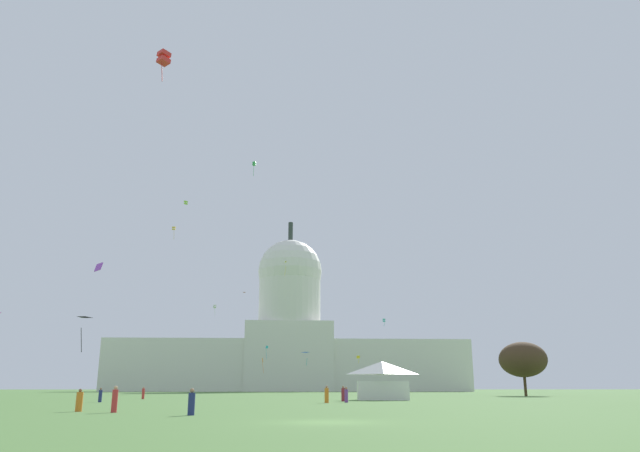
# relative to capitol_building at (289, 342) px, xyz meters

# --- Properties ---
(ground_plane) EXTENTS (800.00, 800.00, 0.00)m
(ground_plane) POSITION_rel_capitol_building_xyz_m (0.39, -199.07, -18.05)
(ground_plane) COLOR #4C7538
(capitol_building) EXTENTS (132.07, 24.48, 64.33)m
(capitol_building) POSITION_rel_capitol_building_xyz_m (0.00, 0.00, 0.00)
(capitol_building) COLOR silver
(capitol_building) RESTS_ON ground_plane
(event_tent) EXTENTS (6.99, 5.21, 4.73)m
(event_tent) POSITION_rel_capitol_building_xyz_m (10.69, -150.76, -15.69)
(event_tent) COLOR white
(event_tent) RESTS_ON ground_plane
(tree_east_near) EXTENTS (12.23, 12.31, 9.67)m
(tree_east_near) POSITION_rel_capitol_building_xyz_m (42.26, -117.50, -11.58)
(tree_east_near) COLOR #42301E
(tree_east_near) RESTS_ON ground_plane
(person_orange_aisle_center) EXTENTS (0.60, 0.60, 1.72)m
(person_orange_aisle_center) POSITION_rel_capitol_building_xyz_m (2.70, -164.52, -17.27)
(person_orange_aisle_center) COLOR orange
(person_orange_aisle_center) RESTS_ON ground_plane
(person_navy_back_right) EXTENTS (0.55, 0.55, 1.50)m
(person_navy_back_right) POSITION_rel_capitol_building_xyz_m (-6.99, -191.68, -17.37)
(person_navy_back_right) COLOR navy
(person_navy_back_right) RESTS_ON ground_plane
(person_navy_mid_left) EXTENTS (0.39, 0.39, 1.49)m
(person_navy_mid_left) POSITION_rel_capitol_building_xyz_m (-21.35, -160.07, -17.37)
(person_navy_mid_left) COLOR navy
(person_navy_mid_left) RESTS_ON ground_plane
(person_orange_lawn_far_right) EXTENTS (0.60, 0.60, 1.47)m
(person_orange_lawn_far_right) POSITION_rel_capitol_building_xyz_m (-15.24, -185.77, -17.40)
(person_orange_lawn_far_right) COLOR orange
(person_orange_lawn_far_right) RESTS_ON ground_plane
(person_red_near_tent) EXTENTS (0.48, 0.48, 1.61)m
(person_red_near_tent) POSITION_rel_capitol_building_xyz_m (-20.62, -143.02, -17.32)
(person_red_near_tent) COLOR red
(person_red_near_tent) RESTS_ON ground_plane
(person_red_mid_right) EXTENTS (0.37, 0.37, 1.66)m
(person_red_mid_right) POSITION_rel_capitol_building_xyz_m (-12.47, -187.53, -17.29)
(person_red_mid_right) COLOR red
(person_red_mid_right) RESTS_ON ground_plane
(person_purple_lawn_far_left) EXTENTS (0.37, 0.37, 1.58)m
(person_purple_lawn_far_left) POSITION_rel_capitol_building_xyz_m (4.88, -163.00, -17.32)
(person_purple_lawn_far_left) COLOR #703D93
(person_purple_lawn_far_left) RESTS_ON ground_plane
(person_maroon_near_tree_east) EXTENTS (0.52, 0.52, 1.71)m
(person_maroon_near_tree_east) POSITION_rel_capitol_building_xyz_m (5.06, -157.69, -17.28)
(person_maroon_near_tree_east) COLOR maroon
(person_maroon_near_tree_east) RESTS_ON ground_plane
(kite_yellow_low) EXTENTS (1.00, 1.01, 2.34)m
(kite_yellow_low) POSITION_rel_capitol_building_xyz_m (21.01, -40.64, -7.57)
(kite_yellow_low) COLOR yellow
(kite_gold_high) EXTENTS (1.00, 1.08, 4.39)m
(kite_gold_high) POSITION_rel_capitol_building_xyz_m (-37.75, -40.00, 32.74)
(kite_gold_high) COLOR gold
(kite_lime_high) EXTENTS (1.24, 1.20, 1.24)m
(kite_lime_high) POSITION_rel_capitol_building_xyz_m (-34.08, -42.11, 40.79)
(kite_lime_high) COLOR #8CD133
(kite_pink_mid) EXTENTS (1.07, 1.26, 0.21)m
(kite_pink_mid) POSITION_rel_capitol_building_xyz_m (-12.33, -66.33, 8.02)
(kite_pink_mid) COLOR pink
(kite_cyan_low) EXTENTS (0.76, 0.56, 4.17)m
(kite_cyan_low) POSITION_rel_capitol_building_xyz_m (-7.35, -32.53, -4.74)
(kite_cyan_low) COLOR #33BCDB
(kite_orange_low) EXTENTS (0.61, 0.79, 4.51)m
(kite_orange_low) POSITION_rel_capitol_building_xyz_m (-8.34, -38.39, -9.10)
(kite_orange_low) COLOR orange
(kite_blue_low) EXTENTS (1.77, 1.32, 2.50)m
(kite_blue_low) POSITION_rel_capitol_building_xyz_m (3.25, -91.10, -9.54)
(kite_blue_low) COLOR blue
(kite_red_mid) EXTENTS (1.49, 1.49, 3.30)m
(kite_red_mid) POSITION_rel_capitol_building_xyz_m (-14.17, -173.86, 15.30)
(kite_red_mid) COLOR red
(kite_black_low) EXTENTS (1.73, 1.71, 3.70)m
(kite_black_low) POSITION_rel_capitol_building_xyz_m (-26.05, -154.29, -9.03)
(kite_black_low) COLOR black
(kite_green_high) EXTENTS (1.01, 0.98, 3.68)m
(kite_green_high) POSITION_rel_capitol_building_xyz_m (-9.78, -89.58, 36.43)
(kite_green_high) COLOR green
(kite_white_mid) EXTENTS (0.87, 0.89, 3.03)m
(kite_white_mid) POSITION_rel_capitol_building_xyz_m (-19.45, -75.52, 3.16)
(kite_white_mid) COLOR white
(kite_turquoise_mid) EXTENTS (0.74, 0.76, 2.07)m
(kite_turquoise_mid) POSITION_rel_capitol_building_xyz_m (26.13, -60.10, 1.66)
(kite_turquoise_mid) COLOR teal
(kite_violet_low) EXTENTS (0.97, 0.99, 0.86)m
(kite_violet_low) POSITION_rel_capitol_building_xyz_m (-19.87, -169.63, -5.19)
(kite_violet_low) COLOR purple
(kite_yellow_high) EXTENTS (1.06, 1.72, 3.97)m
(kite_yellow_high) POSITION_rel_capitol_building_xyz_m (-2.22, -46.02, 20.23)
(kite_yellow_high) COLOR yellow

